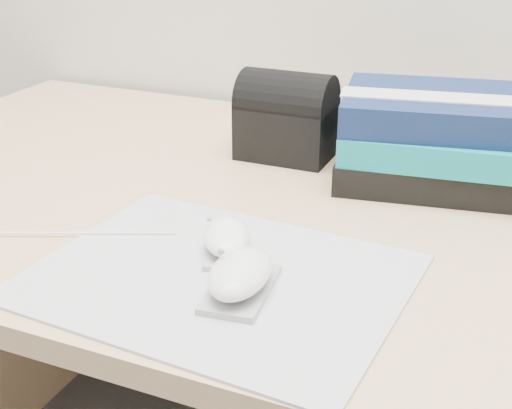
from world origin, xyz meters
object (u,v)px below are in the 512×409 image
at_px(mouse_front, 241,275).
at_px(desk, 351,332).
at_px(pouch, 287,116).
at_px(mouse_rear, 227,238).
at_px(book_stack, 434,138).

bearing_deg(mouse_front, desk, 83.19).
xyz_separation_m(mouse_front, pouch, (-0.11, 0.41, 0.04)).
xyz_separation_m(mouse_rear, mouse_front, (0.05, -0.08, 0.00)).
bearing_deg(pouch, desk, -31.62).
relative_size(mouse_rear, mouse_front, 0.93).
distance_m(desk, mouse_front, 0.41).
distance_m(mouse_rear, pouch, 0.34).
distance_m(mouse_front, book_stack, 0.42).
xyz_separation_m(mouse_front, book_stack, (0.12, 0.40, 0.04)).
xyz_separation_m(desk, book_stack, (0.08, 0.08, 0.30)).
height_order(desk, pouch, pouch).
height_order(book_stack, pouch, pouch).
relative_size(mouse_rear, book_stack, 0.38).
relative_size(book_stack, pouch, 2.03).
bearing_deg(desk, pouch, 148.38).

